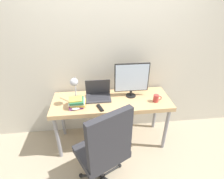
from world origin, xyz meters
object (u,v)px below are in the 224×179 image
(game_controller, at_px, (75,108))
(mug, at_px, (156,98))
(desk_lamp, at_px, (75,86))
(book_stack, at_px, (77,103))
(office_chair, at_px, (105,148))
(monitor, at_px, (132,79))
(laptop, at_px, (98,94))

(game_controller, bearing_deg, mug, 2.80)
(desk_lamp, relative_size, book_stack, 1.76)
(mug, relative_size, game_controller, 0.87)
(mug, bearing_deg, book_stack, 179.92)
(office_chair, bearing_deg, game_controller, 121.66)
(book_stack, distance_m, mug, 1.07)
(monitor, distance_m, book_stack, 0.80)
(monitor, bearing_deg, game_controller, -162.80)
(monitor, bearing_deg, mug, -30.85)
(mug, bearing_deg, monitor, 149.15)
(book_stack, bearing_deg, monitor, 13.79)
(office_chair, distance_m, book_stack, 0.71)
(laptop, height_order, desk_lamp, desk_lamp)
(monitor, relative_size, office_chair, 0.44)
(desk_lamp, bearing_deg, game_controller, -94.33)
(office_chair, bearing_deg, mug, 38.84)
(laptop, relative_size, office_chair, 0.31)
(monitor, bearing_deg, book_stack, -166.21)
(book_stack, bearing_deg, office_chair, -62.19)
(desk_lamp, bearing_deg, mug, -3.82)
(laptop, distance_m, mug, 0.80)
(laptop, height_order, office_chair, office_chair)
(desk_lamp, bearing_deg, laptop, 21.82)
(monitor, bearing_deg, desk_lamp, -171.47)
(monitor, relative_size, mug, 4.24)
(laptop, distance_m, game_controller, 0.39)
(office_chair, bearing_deg, book_stack, 117.81)
(monitor, distance_m, mug, 0.43)
(monitor, xyz_separation_m, book_stack, (-0.75, -0.18, -0.21))
(book_stack, relative_size, mug, 1.91)
(monitor, relative_size, game_controller, 3.71)
(laptop, xyz_separation_m, monitor, (0.47, -0.00, 0.22))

